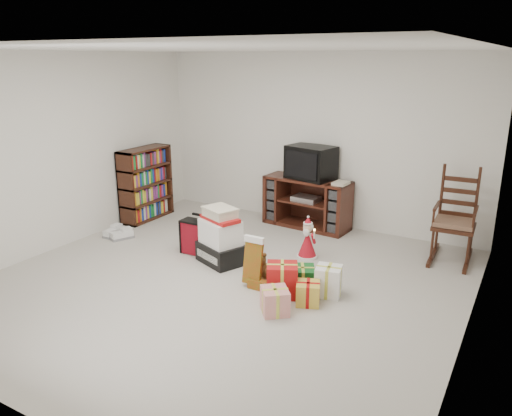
{
  "coord_description": "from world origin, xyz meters",
  "views": [
    {
      "loc": [
        2.85,
        -4.24,
        2.42
      ],
      "look_at": [
        0.07,
        0.6,
        0.73
      ],
      "focal_mm": 35.0,
      "sensor_mm": 36.0,
      "label": 1
    }
  ],
  "objects": [
    {
      "name": "santa_figurine",
      "position": [
        0.51,
        1.13,
        0.21
      ],
      "size": [
        0.26,
        0.25,
        0.54
      ],
      "color": "#AF1220",
      "rests_on": "floor"
    },
    {
      "name": "gift_pile",
      "position": [
        -0.35,
        0.47,
        0.3
      ],
      "size": [
        0.66,
        0.57,
        0.69
      ],
      "rotation": [
        0.0,
        0.0,
        -0.39
      ],
      "color": "black",
      "rests_on": "floor"
    },
    {
      "name": "teddy_bear",
      "position": [
        0.32,
        0.26,
        0.15
      ],
      "size": [
        0.23,
        0.2,
        0.34
      ],
      "color": "brown",
      "rests_on": "floor"
    },
    {
      "name": "stocking",
      "position": [
        0.33,
        0.09,
        0.29
      ],
      "size": [
        0.27,
        0.12,
        0.58
      ],
      "primitive_type": null,
      "rotation": [
        0.0,
        0.0,
        0.0
      ],
      "color": "#0D7A18",
      "rests_on": "floor"
    },
    {
      "name": "red_suitcase",
      "position": [
        -0.78,
        0.55,
        0.23
      ],
      "size": [
        0.34,
        0.19,
        0.52
      ],
      "rotation": [
        0.0,
        0.0,
        0.01
      ],
      "color": "maroon",
      "rests_on": "floor"
    },
    {
      "name": "tv_stand",
      "position": [
        -0.0,
        2.24,
        0.37
      ],
      "size": [
        1.31,
        0.56,
        0.73
      ],
      "rotation": [
        0.0,
        0.0,
        -0.08
      ],
      "color": "#481C14",
      "rests_on": "floor"
    },
    {
      "name": "bookshelf",
      "position": [
        -2.32,
        1.37,
        0.53
      ],
      "size": [
        0.3,
        0.91,
        1.11
      ],
      "color": "#391C0F",
      "rests_on": "floor"
    },
    {
      "name": "rocking_chair",
      "position": [
        2.08,
        2.01,
        0.41
      ],
      "size": [
        0.52,
        0.82,
        1.2
      ],
      "rotation": [
        0.0,
        0.0,
        0.04
      ],
      "color": "#391C0F",
      "rests_on": "floor"
    },
    {
      "name": "sneaker_pair",
      "position": [
        -2.09,
        0.49,
        0.05
      ],
      "size": [
        0.39,
        0.33,
        0.11
      ],
      "rotation": [
        0.0,
        0.0,
        -0.16
      ],
      "color": "white",
      "rests_on": "floor"
    },
    {
      "name": "room",
      "position": [
        0.0,
        0.0,
        1.25
      ],
      "size": [
        5.01,
        5.01,
        2.51
      ],
      "color": "#B4AEA5",
      "rests_on": "ground"
    },
    {
      "name": "mrs_claus_figurine",
      "position": [
        -0.68,
        0.72,
        0.23
      ],
      "size": [
        0.3,
        0.28,
        0.61
      ],
      "color": "#AF1220",
      "rests_on": "floor"
    },
    {
      "name": "crt_television",
      "position": [
        0.03,
        2.26,
        0.97
      ],
      "size": [
        0.73,
        0.6,
        0.48
      ],
      "rotation": [
        0.0,
        0.0,
        -0.23
      ],
      "color": "black",
      "rests_on": "tv_stand"
    },
    {
      "name": "gift_cluster",
      "position": [
        0.84,
        0.1,
        0.14
      ],
      "size": [
        0.82,
        0.93,
        0.28
      ],
      "color": "#B11414",
      "rests_on": "floor"
    }
  ]
}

